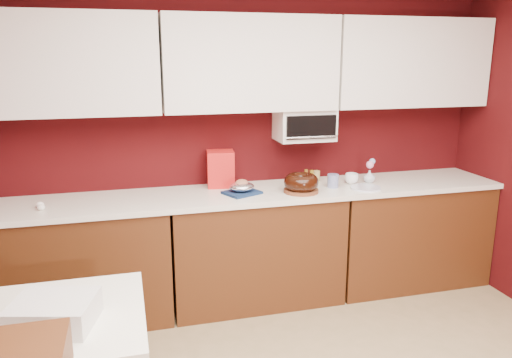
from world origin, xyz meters
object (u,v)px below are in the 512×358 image
object	(u,v)px
pandoro_box	(221,169)
newspaper_stack	(54,313)
foil_ham_nest	(242,187)
coffee_mug	(352,178)
blue_jar	(333,181)
flower_vase	(369,176)
bundt_cake	(301,182)
toaster_oven	(304,124)

from	to	relation	value
pandoro_box	newspaper_stack	size ratio (longest dim) A/B	0.82
foil_ham_nest	coffee_mug	xyz separation A→B (m)	(0.93, 0.06, -0.00)
blue_jar	flower_vase	world-z (taller)	flower_vase
flower_vase	foil_ham_nest	bearing A→B (deg)	-176.45
bundt_cake	coffee_mug	world-z (taller)	bundt_cake
blue_jar	newspaper_stack	distance (m)	2.35
pandoro_box	foil_ham_nest	bearing A→B (deg)	-60.37
toaster_oven	newspaper_stack	distance (m)	2.42
bundt_cake	newspaper_stack	world-z (taller)	bundt_cake
pandoro_box	coffee_mug	xyz separation A→B (m)	(1.04, -0.20, -0.09)
toaster_oven	bundt_cake	bearing A→B (deg)	-112.69
bundt_cake	newspaper_stack	size ratio (longest dim) A/B	0.76
blue_jar	flower_vase	xyz separation A→B (m)	(0.35, 0.07, 0.01)
bundt_cake	blue_jar	xyz separation A→B (m)	(0.29, 0.08, -0.03)
flower_vase	coffee_mug	bearing A→B (deg)	-179.07
toaster_oven	foil_ham_nest	distance (m)	0.74
bundt_cake	flower_vase	bearing A→B (deg)	12.53
foil_ham_nest	newspaper_stack	world-z (taller)	foil_ham_nest
bundt_cake	coffee_mug	size ratio (longest dim) A/B	2.54
foil_ham_nest	flower_vase	size ratio (longest dim) A/B	1.64
toaster_oven	coffee_mug	distance (m)	0.58
toaster_oven	blue_jar	bearing A→B (deg)	-51.61
newspaper_stack	bundt_cake	bearing A→B (deg)	38.57
bundt_cake	blue_jar	world-z (taller)	bundt_cake
coffee_mug	toaster_oven	bearing A→B (deg)	157.36
pandoro_box	blue_jar	world-z (taller)	pandoro_box
pandoro_box	coffee_mug	distance (m)	1.06
newspaper_stack	flower_vase	bearing A→B (deg)	32.38
pandoro_box	bundt_cake	bearing A→B (deg)	-24.28
toaster_oven	coffee_mug	bearing A→B (deg)	-22.64
foil_ham_nest	pandoro_box	world-z (taller)	pandoro_box
bundt_cake	flower_vase	size ratio (longest dim) A/B	2.28
coffee_mug	flower_vase	world-z (taller)	flower_vase
bundt_cake	flower_vase	distance (m)	0.66
bundt_cake	toaster_oven	bearing A→B (deg)	67.31
toaster_oven	newspaper_stack	size ratio (longest dim) A/B	1.31
bundt_cake	foil_ham_nest	xyz separation A→B (m)	(-0.44, 0.08, -0.02)
blue_jar	flower_vase	bearing A→B (deg)	10.86
foil_ham_nest	newspaper_stack	size ratio (longest dim) A/B	0.55
foil_ham_nest	coffee_mug	world-z (taller)	coffee_mug
coffee_mug	bundt_cake	bearing A→B (deg)	-163.83
blue_jar	foil_ham_nest	bearing A→B (deg)	-179.97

